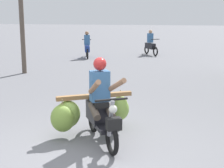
{
  "coord_description": "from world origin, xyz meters",
  "views": [
    {
      "loc": [
        1.5,
        -5.14,
        2.37
      ],
      "look_at": [
        0.16,
        1.68,
        0.9
      ],
      "focal_mm": 54.48,
      "sensor_mm": 36.0,
      "label": 1
    }
  ],
  "objects": [
    {
      "name": "ground_plane",
      "position": [
        0.0,
        0.0,
        0.0
      ],
      "size": [
        120.0,
        120.0,
        0.0
      ],
      "primitive_type": "plane",
      "color": "slate"
    },
    {
      "name": "motorbike_main_loaded",
      "position": [
        -0.08,
        0.89,
        0.54
      ],
      "size": [
        1.56,
        1.95,
        1.58
      ],
      "color": "black",
      "rests_on": "ground"
    },
    {
      "name": "motorbike_distant_ahead_right",
      "position": [
        -0.07,
        14.15,
        0.57
      ],
      "size": [
        0.94,
        1.42,
        1.4
      ],
      "color": "black",
      "rests_on": "ground"
    },
    {
      "name": "utility_pole",
      "position": [
        -4.48,
        7.24,
        2.81
      ],
      "size": [
        0.18,
        0.18,
        5.63
      ],
      "primitive_type": "cylinder",
      "color": "brown",
      "rests_on": "ground"
    },
    {
      "name": "motorbike_distant_ahead_left",
      "position": [
        -3.25,
        12.19,
        0.57
      ],
      "size": [
        0.67,
        1.57,
        1.4
      ],
      "color": "black",
      "rests_on": "ground"
    }
  ]
}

